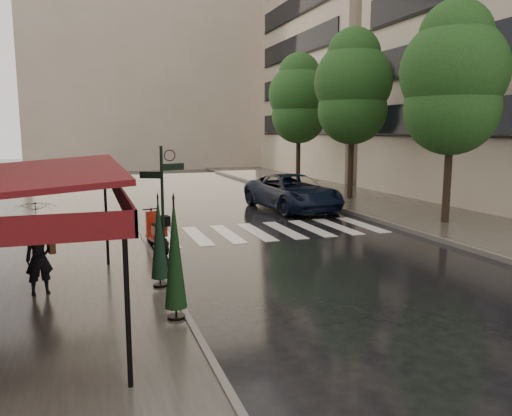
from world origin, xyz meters
TOP-DOWN VIEW (x-y plane):
  - ground at (0.00, 0.00)m, footprint 120.00×120.00m
  - sidewalk_near at (-4.50, 12.00)m, footprint 6.00×60.00m
  - sidewalk_far at (10.25, 12.00)m, footprint 5.50×60.00m
  - curb_near at (-1.45, 12.00)m, footprint 0.12×60.00m
  - curb_far at (7.45, 12.00)m, footprint 0.12×60.00m
  - crosswalk at (2.98, 6.00)m, footprint 7.85×3.20m
  - signpost at (-1.19, 3.00)m, footprint 1.17×0.29m
  - haussmann_far at (16.50, 26.00)m, footprint 8.00×16.00m
  - backdrop_building at (3.00, 38.00)m, footprint 22.00×6.00m
  - tree_near at (9.60, 5.00)m, footprint 3.80×3.80m
  - tree_mid at (9.50, 12.00)m, footprint 3.80×3.80m
  - tree_far at (9.70, 19.00)m, footprint 3.80×3.80m
  - pedestrian_with_umbrella at (-4.08, 0.78)m, footprint 1.12×1.13m
  - scooter at (-1.18, 4.29)m, footprint 0.64×1.77m
  - parked_car at (5.60, 10.22)m, footprint 3.14×5.90m
  - parasol_front at (-1.65, -1.50)m, footprint 0.40×0.40m
  - parasol_back at (-1.66, 0.50)m, footprint 0.37×0.37m

SIDE VIEW (x-z plane):
  - ground at x=0.00m, z-range 0.00..0.00m
  - crosswalk at x=2.98m, z-range 0.00..0.01m
  - sidewalk_near at x=-4.50m, z-range 0.00..0.12m
  - sidewalk_far at x=10.25m, z-range 0.00..0.12m
  - curb_near at x=-1.45m, z-range -0.01..0.15m
  - curb_far at x=7.45m, z-range -0.01..0.15m
  - scooter at x=-1.18m, z-range -0.04..1.13m
  - parked_car at x=5.60m, z-range 0.00..1.58m
  - parasol_back at x=-1.66m, z-range 0.20..2.20m
  - parasol_front at x=-1.65m, z-range 0.20..2.44m
  - pedestrian_with_umbrella at x=-4.08m, z-range 0.51..2.88m
  - signpost at x=-1.19m, z-range 0.28..3.38m
  - tree_near at x=9.60m, z-range 1.33..9.31m
  - tree_far at x=9.70m, z-range 1.37..9.54m
  - tree_mid at x=9.50m, z-range 1.42..9.76m
  - haussmann_far at x=16.50m, z-range 0.00..18.50m
  - backdrop_building at x=3.00m, z-range 0.00..20.00m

